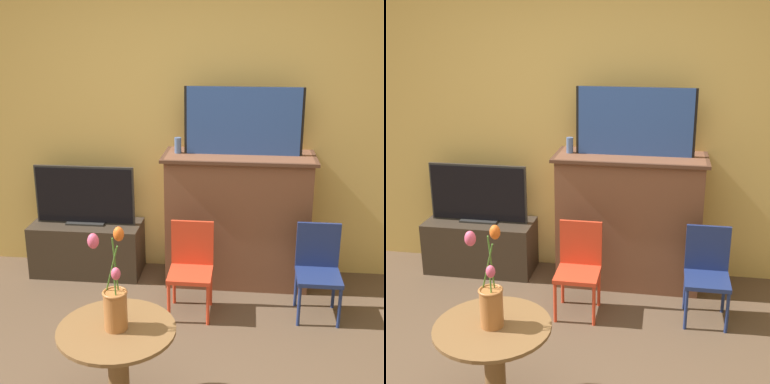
{
  "view_description": "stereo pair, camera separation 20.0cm",
  "coord_description": "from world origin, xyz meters",
  "views": [
    {
      "loc": [
        0.41,
        -2.14,
        2.05
      ],
      "look_at": [
        0.06,
        1.15,
        0.98
      ],
      "focal_mm": 50.0,
      "sensor_mm": 36.0,
      "label": 1
    },
    {
      "loc": [
        0.61,
        -2.11,
        2.05
      ],
      "look_at": [
        0.06,
        1.15,
        0.98
      ],
      "focal_mm": 50.0,
      "sensor_mm": 36.0,
      "label": 2
    }
  ],
  "objects": [
    {
      "name": "side_table",
      "position": [
        -0.23,
        0.2,
        0.35
      ],
      "size": [
        0.61,
        0.61,
        0.55
      ],
      "color": "brown",
      "rests_on": "ground"
    },
    {
      "name": "vase_tulips",
      "position": [
        -0.23,
        0.2,
        0.71
      ],
      "size": [
        0.2,
        0.16,
        0.53
      ],
      "color": "#AD6B38",
      "rests_on": "side_table"
    },
    {
      "name": "tv_monitor",
      "position": [
        -0.9,
        1.89,
        0.68
      ],
      "size": [
        0.82,
        0.12,
        0.49
      ],
      "color": "#2D2D2D",
      "rests_on": "tv_stand"
    },
    {
      "name": "tv_stand",
      "position": [
        -0.9,
        1.89,
        0.22
      ],
      "size": [
        0.91,
        0.39,
        0.44
      ],
      "color": "#382D23",
      "rests_on": "ground"
    },
    {
      "name": "painting",
      "position": [
        0.37,
        1.89,
        1.32
      ],
      "size": [
        0.9,
        0.03,
        0.52
      ],
      "color": "black",
      "rests_on": "fireplace_mantel"
    },
    {
      "name": "chair_blue",
      "position": [
        0.94,
        1.41,
        0.37
      ],
      "size": [
        0.31,
        0.31,
        0.67
      ],
      "color": "navy",
      "rests_on": "ground"
    },
    {
      "name": "chair_red",
      "position": [
        0.03,
        1.36,
        0.37
      ],
      "size": [
        0.31,
        0.31,
        0.67
      ],
      "color": "red",
      "rests_on": "ground"
    },
    {
      "name": "fireplace_mantel",
      "position": [
        0.35,
        1.88,
        0.55
      ],
      "size": [
        1.17,
        0.48,
        1.06
      ],
      "color": "brown",
      "rests_on": "ground"
    },
    {
      "name": "wall_back",
      "position": [
        0.0,
        2.13,
        1.35
      ],
      "size": [
        8.0,
        0.06,
        2.7
      ],
      "color": "#E0BC66",
      "rests_on": "ground"
    },
    {
      "name": "mantel_candle",
      "position": [
        -0.13,
        1.88,
        1.12
      ],
      "size": [
        0.05,
        0.05,
        0.12
      ],
      "color": "#4C6699",
      "rests_on": "fireplace_mantel"
    }
  ]
}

